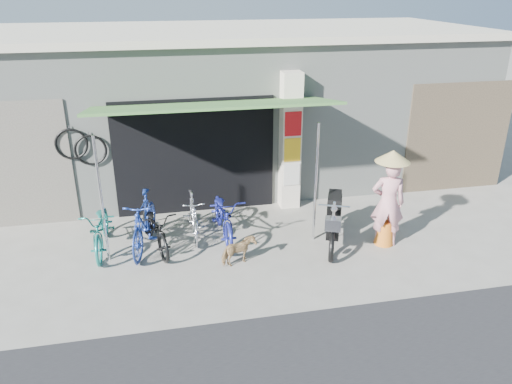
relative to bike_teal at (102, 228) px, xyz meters
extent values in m
plane|color=gray|center=(3.11, -1.16, -0.45)|extent=(80.00, 80.00, 0.00)
cube|color=#9DA39B|center=(3.11, 3.94, 1.30)|extent=(12.00, 5.00, 3.50)
cube|color=beige|center=(3.11, 3.94, 3.13)|extent=(12.30, 5.30, 0.16)
cube|color=black|center=(1.91, 1.42, 0.80)|extent=(3.40, 0.06, 2.50)
cube|color=black|center=(1.91, 1.43, 0.10)|extent=(3.06, 0.04, 1.10)
torus|color=black|center=(-0.19, 1.38, 1.10)|extent=(0.65, 0.05, 0.65)
cylinder|color=silver|center=(-0.19, 1.40, 1.42)|extent=(0.02, 0.02, 0.12)
torus|color=black|center=(-0.54, 1.38, 1.25)|extent=(0.65, 0.05, 0.65)
cylinder|color=silver|center=(-0.54, 1.40, 1.57)|extent=(0.02, 0.02, 0.12)
cube|color=beige|center=(3.96, 1.29, 1.05)|extent=(0.42, 0.42, 3.00)
cube|color=red|center=(3.96, 1.07, 1.50)|extent=(0.36, 0.02, 0.52)
cube|color=yellow|center=(3.96, 1.07, 0.93)|extent=(0.36, 0.02, 0.52)
cube|color=beige|center=(3.96, 1.07, 0.37)|extent=(0.36, 0.02, 0.50)
cube|color=#3A692F|center=(2.21, 0.49, 2.10)|extent=(4.60, 1.88, 0.35)
cylinder|color=silver|center=(0.11, -0.41, 0.73)|extent=(0.05, 0.05, 2.36)
cylinder|color=silver|center=(4.01, -0.41, 0.73)|extent=(0.05, 0.05, 2.36)
cube|color=brown|center=(8.11, 1.43, 0.85)|extent=(2.60, 0.06, 2.60)
cube|color=#6B665B|center=(-1.89, 1.43, 0.85)|extent=(2.60, 0.06, 2.60)
imported|color=#197168|center=(0.00, 0.00, 0.00)|extent=(0.64, 1.74, 0.91)
imported|color=navy|center=(0.78, -0.10, 0.09)|extent=(0.90, 1.86, 1.08)
imported|color=black|center=(0.98, -0.16, -0.02)|extent=(0.97, 1.74, 0.87)
imported|color=silver|center=(1.72, 0.21, -0.01)|extent=(0.43, 1.47, 0.88)
imported|color=navy|center=(2.30, -0.03, 0.04)|extent=(0.70, 1.88, 0.98)
imported|color=tan|center=(2.41, -1.05, -0.19)|extent=(0.68, 0.50, 0.53)
torus|color=black|center=(4.07, -1.28, -0.17)|extent=(0.30, 0.56, 0.56)
torus|color=black|center=(4.58, 0.01, -0.17)|extent=(0.30, 0.56, 0.56)
cube|color=black|center=(4.32, -0.64, -0.09)|extent=(0.59, 1.02, 0.11)
cube|color=black|center=(4.46, -0.29, 0.14)|extent=(0.47, 0.65, 0.36)
cube|color=black|center=(4.46, -0.29, 0.36)|extent=(0.45, 0.64, 0.10)
cube|color=black|center=(4.14, -1.08, 0.20)|extent=(0.26, 0.19, 0.60)
cylinder|color=silver|center=(4.08, -1.25, 0.63)|extent=(0.53, 0.24, 0.03)
cube|color=silver|center=(4.01, -1.43, 0.37)|extent=(0.34, 0.30, 0.21)
imported|color=#CF8C94|center=(5.30, -0.86, 0.40)|extent=(0.72, 0.58, 1.72)
cone|color=#C4661B|center=(5.30, -0.86, -0.22)|extent=(0.38, 0.38, 0.46)
cone|color=tan|center=(5.30, -0.86, 1.33)|extent=(0.64, 0.64, 0.22)
camera|label=1|loc=(1.13, -8.72, 4.23)|focal=35.00mm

